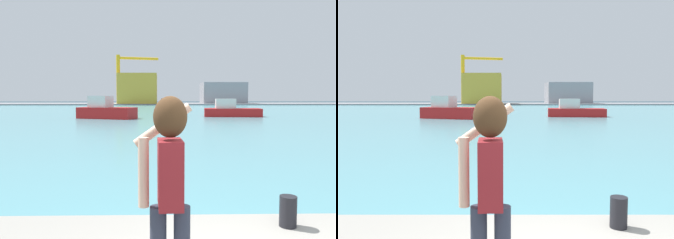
% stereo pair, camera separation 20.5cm
% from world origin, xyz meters
% --- Properties ---
extents(ground_plane, '(220.00, 220.00, 0.00)m').
position_xyz_m(ground_plane, '(0.00, 50.00, 0.00)').
color(ground_plane, '#334751').
extents(harbor_water, '(140.00, 100.00, 0.02)m').
position_xyz_m(harbor_water, '(0.00, 52.00, 0.01)').
color(harbor_water, '#599EA8').
rests_on(harbor_water, ground_plane).
extents(far_shore_dock, '(140.00, 20.00, 0.36)m').
position_xyz_m(far_shore_dock, '(0.00, 92.00, 0.18)').
color(far_shore_dock, gray).
rests_on(far_shore_dock, ground_plane).
extents(person_photographer, '(0.53, 0.55, 1.74)m').
position_xyz_m(person_photographer, '(-0.91, -0.01, 1.58)').
color(person_photographer, '#2D3342').
rests_on(person_photographer, quay_promenade).
extents(harbor_bollard, '(0.22, 0.22, 0.41)m').
position_xyz_m(harbor_bollard, '(0.72, 1.53, 0.72)').
color(harbor_bollard, black).
rests_on(harbor_bollard, quay_promenade).
extents(boat_moored, '(6.29, 4.26, 2.31)m').
position_xyz_m(boat_moored, '(-6.64, 30.73, 0.84)').
color(boat_moored, '#B21919').
rests_on(boat_moored, harbor_water).
extents(boat_moored_2, '(6.51, 3.21, 2.00)m').
position_xyz_m(boat_moored_2, '(6.92, 33.73, 0.71)').
color(boat_moored_2, '#B21919').
rests_on(boat_moored_2, harbor_water).
extents(warehouse_left, '(10.41, 10.36, 8.13)m').
position_xyz_m(warehouse_left, '(-7.25, 87.60, 4.43)').
color(warehouse_left, gold).
rests_on(warehouse_left, far_shore_dock).
extents(warehouse_right, '(12.28, 10.00, 5.92)m').
position_xyz_m(warehouse_right, '(17.10, 91.83, 3.32)').
color(warehouse_right, gray).
rests_on(warehouse_right, far_shore_dock).
extents(port_crane, '(11.15, 3.19, 12.95)m').
position_xyz_m(port_crane, '(-10.72, 84.61, 8.49)').
color(port_crane, yellow).
rests_on(port_crane, far_shore_dock).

